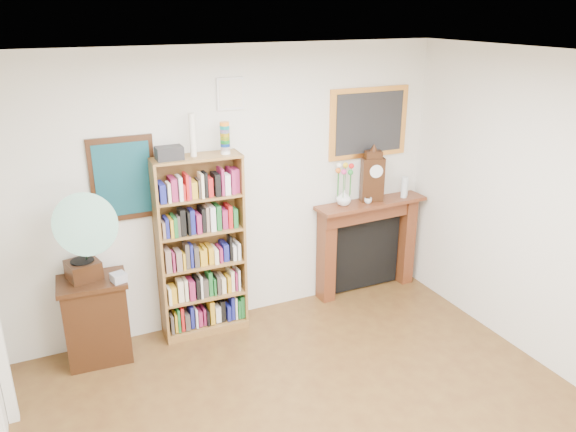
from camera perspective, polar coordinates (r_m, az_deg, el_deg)
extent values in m
cube|color=white|center=(3.12, 9.56, 14.47)|extent=(4.50, 5.00, 0.01)
cube|color=silver|center=(5.63, -5.61, 2.67)|extent=(4.50, 0.01, 2.80)
cube|color=black|center=(5.30, -16.40, 3.63)|extent=(0.58, 0.03, 0.78)
cube|color=#114551|center=(5.29, -16.37, 3.58)|extent=(0.50, 0.01, 0.67)
cube|color=white|center=(5.40, -5.89, 12.26)|extent=(0.26, 0.03, 0.30)
cube|color=silver|center=(5.38, -5.83, 12.24)|extent=(0.22, 0.01, 0.26)
cube|color=gold|center=(6.14, 8.21, 9.37)|extent=(0.95, 0.03, 0.75)
cube|color=#262628|center=(6.12, 8.30, 9.34)|extent=(0.82, 0.01, 0.65)
cube|color=brown|center=(5.45, -12.92, -3.86)|extent=(0.03, 0.30, 1.83)
cube|color=brown|center=(5.65, -4.84, -2.50)|extent=(0.03, 0.30, 1.83)
cube|color=brown|center=(5.24, -9.34, 5.89)|extent=(0.85, 0.33, 0.02)
cube|color=brown|center=(5.94, -8.34, -10.93)|extent=(0.85, 0.33, 0.08)
cube|color=brown|center=(5.66, -9.21, -2.66)|extent=(0.84, 0.04, 1.83)
cube|color=brown|center=(5.76, -8.53, -7.91)|extent=(0.80, 0.30, 0.02)
cube|color=brown|center=(5.60, -8.71, -4.80)|extent=(0.80, 0.30, 0.02)
cube|color=brown|center=(5.47, -8.90, -1.52)|extent=(0.80, 0.30, 0.02)
cube|color=brown|center=(5.35, -9.10, 1.92)|extent=(0.80, 0.30, 0.02)
cube|color=black|center=(5.54, -18.87, -9.93)|extent=(0.63, 0.48, 0.82)
cube|color=#4D2812|center=(6.23, 3.90, -4.05)|extent=(0.15, 0.20, 1.06)
cube|color=#4D2812|center=(6.77, 11.84, -2.40)|extent=(0.15, 0.20, 1.06)
cube|color=#4D2812|center=(6.32, 8.24, 0.50)|extent=(1.21, 0.24, 0.17)
cube|color=#4D2812|center=(6.25, 8.47, 1.30)|extent=(1.31, 0.36, 0.04)
cube|color=black|center=(6.56, 7.71, -3.70)|extent=(0.88, 0.09, 0.85)
cube|color=black|center=(5.38, -20.07, -5.14)|extent=(0.32, 0.32, 0.16)
cylinder|color=black|center=(5.34, -20.18, -4.29)|extent=(0.25, 0.25, 0.01)
cone|color=#304538|center=(5.06, -20.49, -1.26)|extent=(0.67, 0.77, 0.69)
cube|color=silver|center=(5.23, -16.83, -6.00)|extent=(0.15, 0.15, 0.08)
cube|color=black|center=(6.20, 8.55, 3.68)|extent=(0.27, 0.20, 0.49)
cylinder|color=white|center=(6.11, 8.96, 4.50)|extent=(0.14, 0.05, 0.14)
cube|color=black|center=(6.13, 8.69, 6.15)|extent=(0.20, 0.16, 0.09)
imported|color=silver|center=(6.07, 5.68, 1.86)|extent=(0.19, 0.19, 0.17)
imported|color=silver|center=(6.17, 8.14, 1.56)|extent=(0.11, 0.11, 0.07)
cylinder|color=silver|center=(6.41, 11.73, 2.89)|extent=(0.07, 0.07, 0.24)
cylinder|color=silver|center=(6.48, 11.85, 2.88)|extent=(0.06, 0.06, 0.20)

